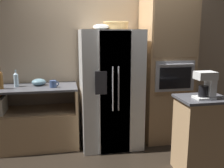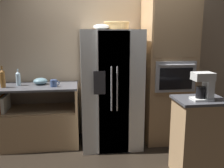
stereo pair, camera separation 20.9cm
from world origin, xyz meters
name	(u,v)px [view 1 (the left image)]	position (x,y,z in m)	size (l,w,h in m)	color
ground_plane	(112,143)	(0.00, 0.00, 0.00)	(20.00, 20.00, 0.00)	black
wall_back	(107,50)	(0.00, 0.45, 1.40)	(12.00, 0.06, 2.80)	tan
counter_left	(36,125)	(-1.13, 0.11, 0.33)	(1.20, 0.62, 0.91)	tan
refrigerator	(110,88)	(-0.02, 0.02, 0.86)	(0.86, 0.82, 1.72)	silver
wall_oven	(166,68)	(0.87, 0.08, 1.14)	(0.71, 0.73, 2.28)	tan
island_counter	(200,135)	(0.89, -0.98, 0.47)	(0.57, 0.46, 0.94)	tan
wicker_basket	(116,25)	(0.08, 0.12, 1.78)	(0.38, 0.38, 0.12)	tan
fruit_bowl	(101,27)	(-0.16, -0.01, 1.76)	(0.22, 0.22, 0.07)	white
bottle_tall	(16,79)	(-1.37, 0.16, 1.02)	(0.07, 0.07, 0.24)	silver
bottle_short	(0,79)	(-1.55, 0.05, 1.05)	(0.07, 0.07, 0.31)	brown
mug	(53,84)	(-0.84, 0.01, 0.96)	(0.13, 0.10, 0.10)	#384C7A
mixing_bowl	(39,82)	(-1.06, 0.20, 0.96)	(0.21, 0.21, 0.10)	#668C99
coffee_maker	(207,84)	(0.89, -1.04, 1.11)	(0.22, 0.17, 0.31)	white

